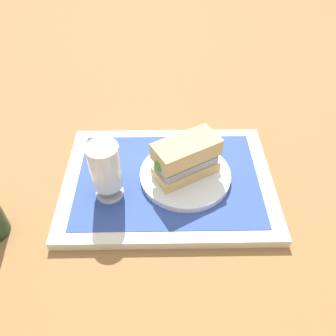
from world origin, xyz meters
name	(u,v)px	position (x,y,z in m)	size (l,w,h in m)	color
ground_plane	(168,184)	(0.00, 0.00, 0.00)	(3.00, 3.00, 0.00)	olive
tray	(168,181)	(0.00, 0.00, 0.01)	(0.44, 0.32, 0.02)	beige
placemat	(168,178)	(0.00, 0.00, 0.02)	(0.38, 0.27, 0.00)	#2D4793
plate	(185,176)	(-0.04, 0.00, 0.03)	(0.19, 0.19, 0.01)	white
sandwich	(185,159)	(-0.03, 0.00, 0.08)	(0.14, 0.12, 0.08)	tan
beer_glass	(106,169)	(0.12, 0.04, 0.09)	(0.06, 0.06, 0.12)	silver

